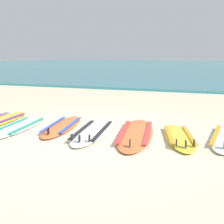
# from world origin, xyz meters

# --- Properties ---
(ground_plane) EXTENTS (80.00, 80.00, 0.00)m
(ground_plane) POSITION_xyz_m (0.00, 0.00, 0.00)
(ground_plane) COLOR beige
(sea) EXTENTS (80.00, 60.00, 0.10)m
(sea) POSITION_xyz_m (0.00, 37.34, 0.05)
(sea) COLOR teal
(sea) RESTS_ON ground
(surfboard_2) EXTENTS (0.84, 2.14, 0.18)m
(surfboard_2) POSITION_xyz_m (-1.32, 0.02, 0.04)
(surfboard_2) COLOR white
(surfboard_2) RESTS_ON ground
(surfboard_3) EXTENTS (0.93, 2.14, 0.18)m
(surfboard_3) POSITION_xyz_m (-0.53, 0.37, 0.04)
(surfboard_3) COLOR orange
(surfboard_3) RESTS_ON ground
(surfboard_4) EXTENTS (0.93, 2.29, 0.18)m
(surfboard_4) POSITION_xyz_m (0.24, 0.17, 0.04)
(surfboard_4) COLOR white
(surfboard_4) RESTS_ON ground
(surfboard_5) EXTENTS (1.12, 2.59, 0.18)m
(surfboard_5) POSITION_xyz_m (1.05, 0.32, 0.04)
(surfboard_5) COLOR orange
(surfboard_5) RESTS_ON ground
(surfboard_6) EXTENTS (1.03, 2.03, 0.18)m
(surfboard_6) POSITION_xyz_m (1.84, 0.36, 0.04)
(surfboard_6) COLOR yellow
(surfboard_6) RESTS_ON ground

